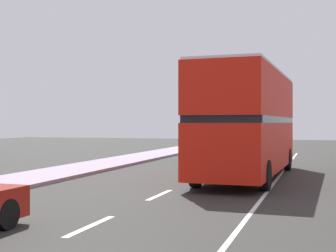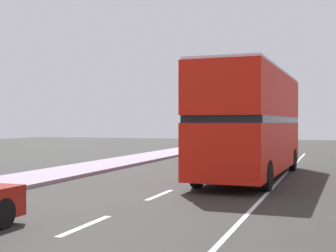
# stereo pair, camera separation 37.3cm
# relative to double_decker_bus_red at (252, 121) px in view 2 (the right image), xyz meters

# --- Properties ---
(lane_paint_markings) EXTENTS (3.20, 46.00, 0.01)m
(lane_paint_markings) POSITION_rel_double_decker_bus_red_xyz_m (-0.06, -7.07, -2.28)
(lane_paint_markings) COLOR silver
(lane_paint_markings) RESTS_ON ground
(double_decker_bus_red) EXTENTS (2.90, 10.27, 4.26)m
(double_decker_bus_red) POSITION_rel_double_decker_bus_red_xyz_m (0.00, 0.00, 0.00)
(double_decker_bus_red) COLOR red
(double_decker_bus_red) RESTS_ON ground
(sedan_car_ahead) EXTENTS (1.92, 4.59, 1.33)m
(sedan_car_ahead) POSITION_rel_double_decker_bus_red_xyz_m (-3.45, 7.51, -1.63)
(sedan_car_ahead) COLOR maroon
(sedan_car_ahead) RESTS_ON ground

